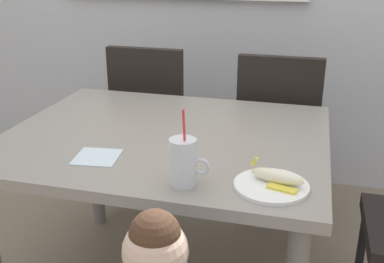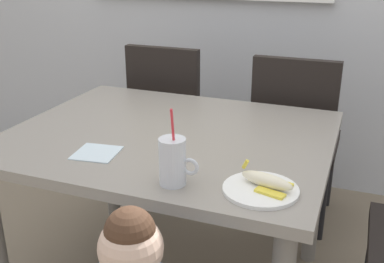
{
  "view_description": "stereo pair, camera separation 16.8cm",
  "coord_description": "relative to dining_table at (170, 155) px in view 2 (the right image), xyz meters",
  "views": [
    {
      "loc": [
        0.54,
        -1.62,
        1.42
      ],
      "look_at": [
        0.14,
        -0.1,
        0.82
      ],
      "focal_mm": 43.14,
      "sensor_mm": 36.0,
      "label": 1
    },
    {
      "loc": [
        0.7,
        -1.57,
        1.42
      ],
      "look_at": [
        0.14,
        -0.1,
        0.82
      ],
      "focal_mm": 43.14,
      "sensor_mm": 36.0,
      "label": 2
    }
  ],
  "objects": [
    {
      "name": "milk_cup",
      "position": [
        0.19,
        -0.4,
        0.17
      ],
      "size": [
        0.13,
        0.08,
        0.25
      ],
      "color": "silver",
      "rests_on": "dining_table"
    },
    {
      "name": "dining_chair_left",
      "position": [
        -0.33,
        0.77,
        -0.11
      ],
      "size": [
        0.44,
        0.44,
        0.96
      ],
      "rotation": [
        0.0,
        0.0,
        3.14
      ],
      "color": "black",
      "rests_on": "ground"
    },
    {
      "name": "dining_chair_right",
      "position": [
        0.39,
        0.73,
        -0.11
      ],
      "size": [
        0.44,
        0.45,
        0.96
      ],
      "rotation": [
        0.0,
        0.0,
        3.14
      ],
      "color": "black",
      "rests_on": "ground"
    },
    {
      "name": "peeled_banana",
      "position": [
        0.47,
        -0.34,
        0.13
      ],
      "size": [
        0.18,
        0.13,
        0.07
      ],
      "rotation": [
        0.0,
        0.0,
        -0.27
      ],
      "color": "#F4EAC6",
      "rests_on": "snack_plate"
    },
    {
      "name": "dining_table",
      "position": [
        0.0,
        0.0,
        0.0
      ],
      "size": [
        1.26,
        1.03,
        0.76
      ],
      "color": "gray",
      "rests_on": "ground"
    },
    {
      "name": "paper_napkin",
      "position": [
        -0.16,
        -0.28,
        0.1
      ],
      "size": [
        0.17,
        0.17,
        0.0
      ],
      "primitive_type": "cube",
      "rotation": [
        0.0,
        0.0,
        0.13
      ],
      "color": "silver",
      "rests_on": "dining_table"
    },
    {
      "name": "snack_plate",
      "position": [
        0.45,
        -0.35,
        0.11
      ],
      "size": [
        0.23,
        0.23,
        0.01
      ],
      "primitive_type": "cylinder",
      "color": "white",
      "rests_on": "dining_table"
    }
  ]
}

